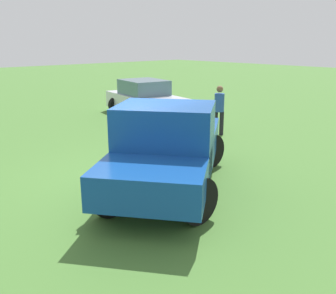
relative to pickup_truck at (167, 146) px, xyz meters
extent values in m
plane|color=#477533|center=(0.24, -0.96, -0.96)|extent=(80.00, 80.00, 0.00)
cylinder|color=black|center=(-0.84, -1.62, -0.54)|extent=(0.84, 0.22, 0.84)
cylinder|color=black|center=(-1.78, -0.37, -0.54)|extent=(0.84, 0.22, 0.84)
cylinder|color=black|center=(1.59, 0.22, -0.54)|extent=(0.84, 0.22, 0.84)
cylinder|color=black|center=(0.64, 1.47, -0.54)|extent=(0.84, 0.22, 0.84)
cube|color=#144799|center=(-1.23, -0.94, -0.20)|extent=(2.64, 2.63, 0.64)
cube|color=#144799|center=(0.13, 0.10, 0.18)|extent=(2.34, 2.40, 1.40)
cube|color=slate|center=(0.13, 0.10, 0.62)|extent=(2.07, 2.15, 0.48)
cube|color=#144799|center=(0.89, 0.67, -0.22)|extent=(2.95, 2.86, 0.60)
cube|color=silver|center=(-1.94, -1.48, -0.46)|extent=(1.18, 1.50, 0.16)
cylinder|color=black|center=(-5.34, -5.04, -0.63)|extent=(0.67, 0.20, 0.67)
cylinder|color=black|center=(-3.84, -5.31, -0.63)|extent=(0.67, 0.20, 0.67)
cylinder|color=black|center=(-5.83, -7.81, -0.63)|extent=(0.67, 0.20, 0.67)
cylinder|color=black|center=(-4.34, -8.07, -0.63)|extent=(0.67, 0.20, 0.67)
cube|color=silver|center=(-4.84, -6.56, -0.42)|extent=(2.50, 4.51, 0.68)
cube|color=slate|center=(-4.88, -6.77, 0.22)|extent=(1.87, 2.12, 0.60)
cylinder|color=black|center=(-4.46, -2.47, -0.57)|extent=(0.14, 0.14, 0.79)
cylinder|color=black|center=(-4.56, -2.30, -0.57)|extent=(0.14, 0.14, 0.79)
cylinder|color=#284C93|center=(-4.51, -2.38, 0.12)|extent=(0.44, 0.44, 0.59)
sphere|color=brown|center=(-4.51, -2.38, 0.57)|extent=(0.21, 0.21, 0.21)
camera|label=1|loc=(4.99, 5.46, 2.07)|focal=40.01mm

